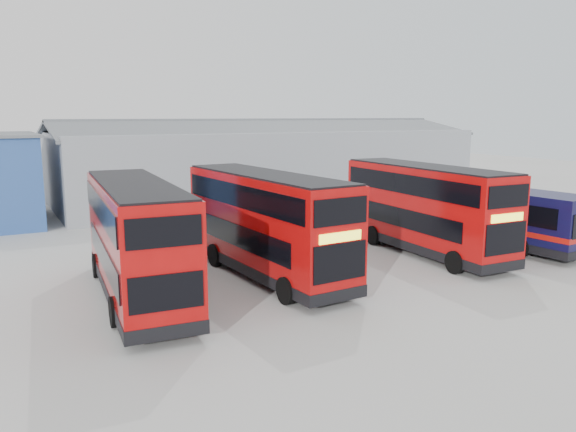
{
  "coord_description": "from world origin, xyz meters",
  "views": [
    {
      "loc": [
        -10.82,
        -17.87,
        6.13
      ],
      "look_at": [
        -0.06,
        1.76,
        2.1
      ],
      "focal_mm": 35.0,
      "sensor_mm": 36.0,
      "label": 1
    }
  ],
  "objects": [
    {
      "name": "ground_plane",
      "position": [
        0.0,
        0.0,
        0.0
      ],
      "size": [
        120.0,
        120.0,
        0.0
      ],
      "primitive_type": "plane",
      "color": "#A2A29D",
      "rests_on": "ground"
    },
    {
      "name": "maintenance_shed",
      "position": [
        8.0,
        20.0,
        2.6
      ],
      "size": [
        30.5,
        12.0,
        5.89
      ],
      "color": "gray",
      "rests_on": "ground"
    },
    {
      "name": "double_decker_left",
      "position": [
        -6.47,
        0.55,
        1.98
      ],
      "size": [
        3.06,
        9.55,
        3.97
      ],
      "rotation": [
        0.0,
        0.0,
        3.05
      ],
      "color": "#A60909",
      "rests_on": "ground"
    },
    {
      "name": "single_decker_blue",
      "position": [
        10.36,
        1.07,
        1.37
      ],
      "size": [
        3.13,
        10.36,
        2.77
      ],
      "rotation": [
        0.0,
        0.0,
        3.22
      ],
      "color": "black",
      "rests_on": "ground"
    },
    {
      "name": "double_decker_right",
      "position": [
        6.36,
        0.79,
        1.97
      ],
      "size": [
        2.74,
        9.46,
        3.96
      ],
      "rotation": [
        0.0,
        0.0,
        -0.05
      ],
      "color": "#A60909",
      "rests_on": "ground"
    },
    {
      "name": "double_decker_centre",
      "position": [
        -1.48,
        0.93,
        1.98
      ],
      "size": [
        2.8,
        9.54,
        3.99
      ],
      "rotation": [
        0.0,
        0.0,
        0.05
      ],
      "color": "#A60909",
      "rests_on": "ground"
    }
  ]
}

